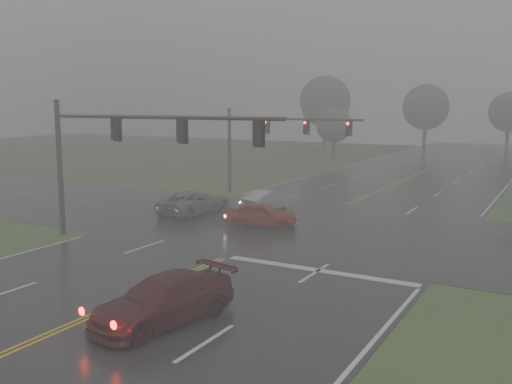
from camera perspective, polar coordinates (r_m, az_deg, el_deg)
The scene contains 13 objects.
main_road at distance 30.99m, azimuth 2.64°, elevation -4.13°, with size 18.00×160.00×0.02m, color black.
cross_street at distance 32.75m, azimuth 4.21°, elevation -3.44°, with size 120.00×14.00×0.02m, color black.
stop_bar at distance 24.25m, azimuth 6.26°, elevation -7.86°, with size 8.50×0.50×0.01m, color silver.
sedan_maroon at distance 18.94m, azimuth -9.19°, elevation -12.78°, with size 2.08×5.11×1.48m, color #3F0B0F.
sedan_red at distance 32.53m, azimuth 0.51°, elevation -3.50°, with size 1.64×4.07×1.39m, color maroon.
sedan_silver at distance 37.59m, azimuth 1.23°, elevation -1.83°, with size 1.42×4.06×1.34m, color #A1A4A9.
car_grey at distance 36.54m, azimuth -6.17°, elevation -2.19°, with size 2.43×5.27×1.47m, color #515358.
signal_gantry_near at distance 28.80m, azimuth -13.59°, elevation 4.81°, with size 13.44×0.31×7.16m.
signal_gantry_far at distance 43.24m, azimuth 1.12°, elevation 5.74°, with size 11.00×0.34×6.62m.
tree_nw_a at distance 72.52m, azimuth 7.81°, elevation 6.62°, with size 4.45×4.45×6.53m.
tree_n_mid at distance 87.80m, azimuth 16.61°, elevation 8.12°, with size 6.67×6.67×9.80m.
tree_nw_b at distance 85.98m, azimuth 6.93°, elevation 8.99°, with size 7.57×7.57×11.12m.
tree_n_far at distance 93.88m, azimuth 23.98°, elevation 7.33°, with size 5.97×5.97×8.76m.
Camera 1 is at (13.48, -7.03, 6.92)m, focal length 40.00 mm.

